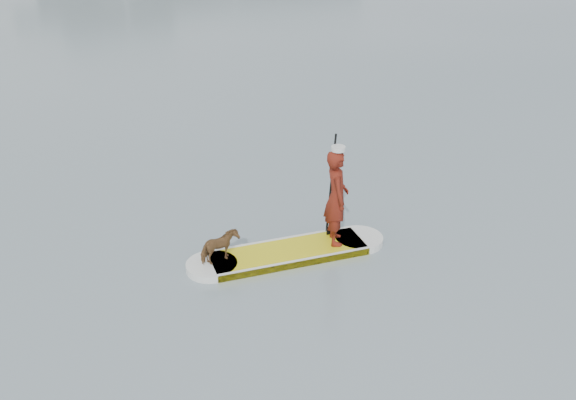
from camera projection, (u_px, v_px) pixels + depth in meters
ground at (123, 267)px, 9.98m from camera, size 140.00×140.00×0.00m
paddleboard at (288, 253)px, 10.27m from camera, size 3.23×1.37×0.12m
paddler at (336, 197)px, 10.14m from camera, size 0.60×0.69×1.59m
white_cap at (338, 149)px, 9.77m from camera, size 0.22×0.22×0.07m
dog at (220, 247)px, 9.80m from camera, size 0.64×0.34×0.51m
paddle at (330, 198)px, 10.39m from camera, size 0.10×0.30×2.00m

